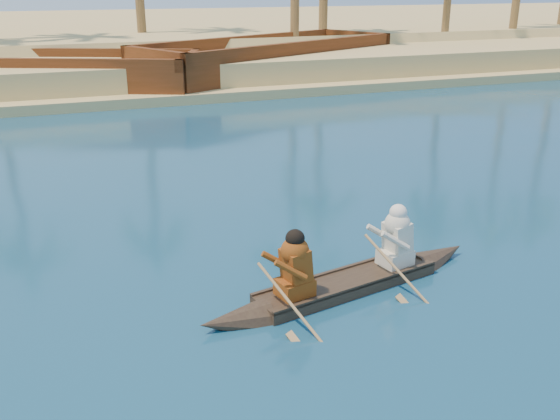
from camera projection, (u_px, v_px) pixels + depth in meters
name	position (u px, v px, depth m)	size (l,w,h in m)	color
canoe	(347.00, 274.00, 9.25)	(4.89, 1.61, 1.34)	#3A2E1F
barge_mid	(50.00, 78.00, 24.98)	(12.17, 8.20, 1.93)	#5E2B14
barge_right	(269.00, 63.00, 28.82)	(13.56, 9.38, 2.16)	#5E2B14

